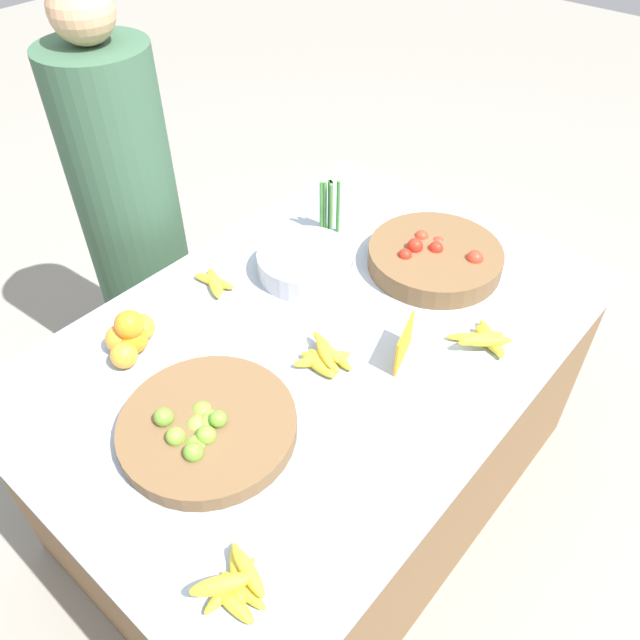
# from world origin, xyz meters

# --- Properties ---
(ground_plane) EXTENTS (12.00, 12.00, 0.00)m
(ground_plane) POSITION_xyz_m (0.00, 0.00, 0.00)
(ground_plane) COLOR gray
(market_table) EXTENTS (1.64, 1.12, 0.75)m
(market_table) POSITION_xyz_m (0.00, 0.00, 0.38)
(market_table) COLOR brown
(market_table) RESTS_ON ground_plane
(lime_bowl) EXTENTS (0.42, 0.42, 0.08)m
(lime_bowl) POSITION_xyz_m (-0.44, -0.02, 0.78)
(lime_bowl) COLOR brown
(lime_bowl) RESTS_ON market_table
(tomato_basket) EXTENTS (0.42, 0.42, 0.10)m
(tomato_basket) POSITION_xyz_m (0.46, -0.07, 0.79)
(tomato_basket) COLOR brown
(tomato_basket) RESTS_ON market_table
(orange_pile) EXTENTS (0.17, 0.14, 0.13)m
(orange_pile) POSITION_xyz_m (-0.38, 0.35, 0.81)
(orange_pile) COLOR orange
(orange_pile) RESTS_ON market_table
(metal_bowl) EXTENTS (0.30, 0.30, 0.07)m
(metal_bowl) POSITION_xyz_m (0.18, 0.21, 0.79)
(metal_bowl) COLOR #B7B7BF
(metal_bowl) RESTS_ON market_table
(price_sign) EXTENTS (0.14, 0.05, 0.12)m
(price_sign) POSITION_xyz_m (0.07, -0.23, 0.81)
(price_sign) COLOR orange
(price_sign) RESTS_ON market_table
(veg_bundle) EXTENTS (0.05, 0.05, 0.19)m
(veg_bundle) POSITION_xyz_m (0.39, 0.30, 0.85)
(veg_bundle) COLOR #4C8E42
(veg_bundle) RESTS_ON market_table
(banana_bunch_front_center) EXTENTS (0.15, 0.16, 0.05)m
(banana_bunch_front_center) POSITION_xyz_m (-0.08, -0.08, 0.78)
(banana_bunch_front_center) COLOR yellow
(banana_bunch_front_center) RESTS_ON market_table
(banana_bunch_middle_right) EXTENTS (0.10, 0.15, 0.03)m
(banana_bunch_middle_right) POSITION_xyz_m (-0.05, 0.38, 0.77)
(banana_bunch_middle_right) COLOR yellow
(banana_bunch_middle_right) RESTS_ON market_table
(banana_bunch_middle_left) EXTENTS (0.16, 0.17, 0.05)m
(banana_bunch_middle_left) POSITION_xyz_m (0.26, -0.37, 0.78)
(banana_bunch_middle_left) COLOR yellow
(banana_bunch_middle_left) RESTS_ON market_table
(banana_bunch_front_right) EXTENTS (0.16, 0.15, 0.06)m
(banana_bunch_front_right) POSITION_xyz_m (-0.65, -0.35, 0.78)
(banana_bunch_front_right) COLOR yellow
(banana_bunch_front_right) RESTS_ON market_table
(vendor_person) EXTENTS (0.34, 0.34, 1.52)m
(vendor_person) POSITION_xyz_m (0.01, 0.87, 0.70)
(vendor_person) COLOR #385B42
(vendor_person) RESTS_ON ground_plane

